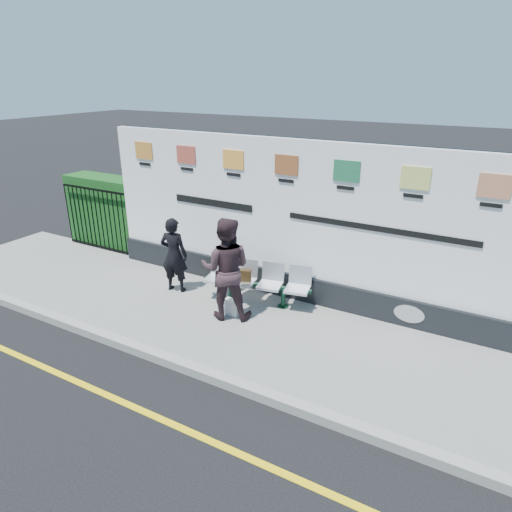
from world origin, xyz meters
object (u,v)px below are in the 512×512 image
at_px(bench, 257,293).
at_px(woman_right, 226,269).
at_px(woman_left, 174,255).
at_px(billboard, 287,231).

xyz_separation_m(bench, woman_right, (-0.22, -0.69, 0.70)).
bearing_deg(woman_right, woman_left, -38.04).
distance_m(billboard, woman_right, 1.46).
height_order(bench, woman_right, woman_right).
bearing_deg(woman_left, woman_right, 152.78).
bearing_deg(woman_left, billboard, -167.30).
bearing_deg(billboard, woman_right, -111.46).
height_order(billboard, woman_right, billboard).
bearing_deg(woman_right, billboard, -134.54).
relative_size(billboard, woman_right, 4.36).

